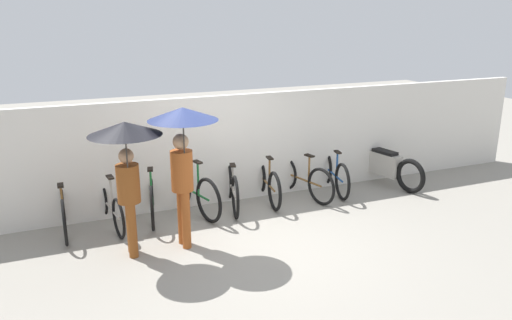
{
  "coord_description": "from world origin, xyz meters",
  "views": [
    {
      "loc": [
        -2.49,
        -6.24,
        3.34
      ],
      "look_at": [
        0.59,
        1.11,
        1.0
      ],
      "focal_mm": 35.0,
      "sensor_mm": 36.0,
      "label": 1
    }
  ],
  "objects_px": {
    "parked_bicycle_1": "(110,206)",
    "parked_bicycle_7": "(333,173)",
    "motorcycle": "(384,165)",
    "parked_bicycle_5": "(267,182)",
    "pedestrian_leading": "(126,152)",
    "parked_bicycle_0": "(63,210)",
    "parked_bicycle_3": "(193,191)",
    "parked_bicycle_4": "(232,187)",
    "parked_bicycle_6": "(302,178)",
    "parked_bicycle_2": "(152,196)",
    "pedestrian_center": "(183,140)"
  },
  "relations": [
    {
      "from": "parked_bicycle_5",
      "to": "pedestrian_leading",
      "type": "distance_m",
      "value": 3.19
    },
    {
      "from": "parked_bicycle_3",
      "to": "parked_bicycle_4",
      "type": "relative_size",
      "value": 1.01
    },
    {
      "from": "parked_bicycle_0",
      "to": "motorcycle",
      "type": "relative_size",
      "value": 0.84
    },
    {
      "from": "parked_bicycle_3",
      "to": "parked_bicycle_5",
      "type": "distance_m",
      "value": 1.41
    },
    {
      "from": "parked_bicycle_2",
      "to": "pedestrian_center",
      "type": "relative_size",
      "value": 0.81
    },
    {
      "from": "parked_bicycle_0",
      "to": "parked_bicycle_6",
      "type": "height_order",
      "value": "parked_bicycle_0"
    },
    {
      "from": "pedestrian_center",
      "to": "parked_bicycle_2",
      "type": "bearing_deg",
      "value": -85.17
    },
    {
      "from": "parked_bicycle_3",
      "to": "pedestrian_leading",
      "type": "distance_m",
      "value": 2.12
    },
    {
      "from": "parked_bicycle_3",
      "to": "motorcycle",
      "type": "relative_size",
      "value": 0.86
    },
    {
      "from": "parked_bicycle_3",
      "to": "parked_bicycle_0",
      "type": "bearing_deg",
      "value": 75.23
    },
    {
      "from": "parked_bicycle_0",
      "to": "parked_bicycle_3",
      "type": "relative_size",
      "value": 0.97
    },
    {
      "from": "parked_bicycle_2",
      "to": "parked_bicycle_4",
      "type": "bearing_deg",
      "value": -81.8
    },
    {
      "from": "parked_bicycle_7",
      "to": "pedestrian_leading",
      "type": "xyz_separation_m",
      "value": [
        -4.07,
        -1.29,
        1.19
      ]
    },
    {
      "from": "parked_bicycle_0",
      "to": "parked_bicycle_3",
      "type": "height_order",
      "value": "parked_bicycle_3"
    },
    {
      "from": "parked_bicycle_1",
      "to": "motorcycle",
      "type": "height_order",
      "value": "parked_bicycle_1"
    },
    {
      "from": "pedestrian_center",
      "to": "motorcycle",
      "type": "relative_size",
      "value": 1.06
    },
    {
      "from": "parked_bicycle_2",
      "to": "pedestrian_center",
      "type": "bearing_deg",
      "value": -158.95
    },
    {
      "from": "parked_bicycle_5",
      "to": "parked_bicycle_6",
      "type": "bearing_deg",
      "value": -87.73
    },
    {
      "from": "parked_bicycle_3",
      "to": "parked_bicycle_7",
      "type": "bearing_deg",
      "value": -103.3
    },
    {
      "from": "parked_bicycle_5",
      "to": "parked_bicycle_7",
      "type": "relative_size",
      "value": 1.01
    },
    {
      "from": "motorcycle",
      "to": "pedestrian_leading",
      "type": "bearing_deg",
      "value": 92.35
    },
    {
      "from": "pedestrian_center",
      "to": "parked_bicycle_3",
      "type": "bearing_deg",
      "value": -115.37
    },
    {
      "from": "parked_bicycle_4",
      "to": "parked_bicycle_7",
      "type": "distance_m",
      "value": 2.11
    },
    {
      "from": "parked_bicycle_4",
      "to": "parked_bicycle_7",
      "type": "xyz_separation_m",
      "value": [
        2.11,
        0.03,
        -0.02
      ]
    },
    {
      "from": "parked_bicycle_3",
      "to": "parked_bicycle_5",
      "type": "height_order",
      "value": "parked_bicycle_3"
    },
    {
      "from": "parked_bicycle_5",
      "to": "motorcycle",
      "type": "xyz_separation_m",
      "value": [
        2.59,
        -0.02,
        0.02
      ]
    },
    {
      "from": "parked_bicycle_6",
      "to": "pedestrian_leading",
      "type": "height_order",
      "value": "pedestrian_leading"
    },
    {
      "from": "parked_bicycle_0",
      "to": "parked_bicycle_4",
      "type": "bearing_deg",
      "value": -90.0
    },
    {
      "from": "parked_bicycle_5",
      "to": "pedestrian_leading",
      "type": "height_order",
      "value": "pedestrian_leading"
    },
    {
      "from": "parked_bicycle_1",
      "to": "pedestrian_leading",
      "type": "distance_m",
      "value": 1.75
    },
    {
      "from": "parked_bicycle_0",
      "to": "pedestrian_center",
      "type": "bearing_deg",
      "value": -127.62
    },
    {
      "from": "pedestrian_leading",
      "to": "motorcycle",
      "type": "relative_size",
      "value": 0.99
    },
    {
      "from": "parked_bicycle_1",
      "to": "parked_bicycle_5",
      "type": "bearing_deg",
      "value": -95.77
    },
    {
      "from": "pedestrian_center",
      "to": "parked_bicycle_7",
      "type": "bearing_deg",
      "value": -163.53
    },
    {
      "from": "parked_bicycle_1",
      "to": "pedestrian_center",
      "type": "relative_size",
      "value": 0.8
    },
    {
      "from": "parked_bicycle_4",
      "to": "parked_bicycle_2",
      "type": "bearing_deg",
      "value": 100.32
    },
    {
      "from": "parked_bicycle_1",
      "to": "motorcycle",
      "type": "bearing_deg",
      "value": -96.6
    },
    {
      "from": "parked_bicycle_6",
      "to": "parked_bicycle_7",
      "type": "distance_m",
      "value": 0.71
    },
    {
      "from": "parked_bicycle_2",
      "to": "parked_bicycle_3",
      "type": "height_order",
      "value": "parked_bicycle_3"
    },
    {
      "from": "parked_bicycle_3",
      "to": "parked_bicycle_7",
      "type": "xyz_separation_m",
      "value": [
        2.82,
        0.03,
        -0.03
      ]
    },
    {
      "from": "parked_bicycle_2",
      "to": "parked_bicycle_7",
      "type": "relative_size",
      "value": 1.04
    },
    {
      "from": "parked_bicycle_4",
      "to": "pedestrian_center",
      "type": "height_order",
      "value": "pedestrian_center"
    },
    {
      "from": "parked_bicycle_1",
      "to": "parked_bicycle_7",
      "type": "bearing_deg",
      "value": -96.52
    },
    {
      "from": "parked_bicycle_0",
      "to": "pedestrian_leading",
      "type": "xyz_separation_m",
      "value": [
        0.86,
        -1.29,
        1.18
      ]
    },
    {
      "from": "parked_bicycle_4",
      "to": "pedestrian_leading",
      "type": "height_order",
      "value": "pedestrian_leading"
    },
    {
      "from": "parked_bicycle_5",
      "to": "parked_bicycle_1",
      "type": "bearing_deg",
      "value": 98.53
    },
    {
      "from": "parked_bicycle_0",
      "to": "parked_bicycle_7",
      "type": "relative_size",
      "value": 1.02
    },
    {
      "from": "parked_bicycle_1",
      "to": "parked_bicycle_5",
      "type": "xyz_separation_m",
      "value": [
        2.82,
        0.06,
        0.02
      ]
    },
    {
      "from": "pedestrian_leading",
      "to": "parked_bicycle_4",
      "type": "bearing_deg",
      "value": -143.32
    },
    {
      "from": "parked_bicycle_5",
      "to": "parked_bicycle_7",
      "type": "xyz_separation_m",
      "value": [
        1.41,
        -0.03,
        -0.0
      ]
    }
  ]
}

